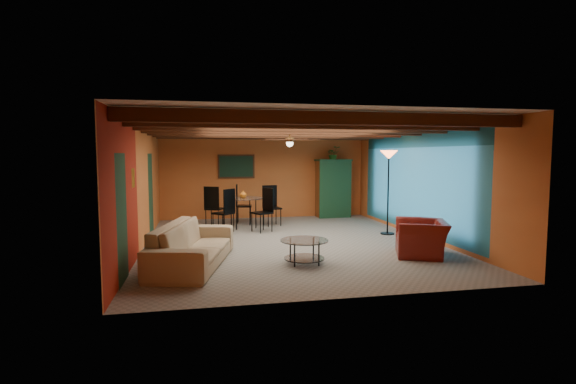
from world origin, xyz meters
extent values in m
cube|color=gray|center=(0.00, 0.00, 0.00)|extent=(6.50, 8.00, 0.01)
cube|color=silver|center=(0.00, 0.00, 2.70)|extent=(6.50, 8.00, 0.01)
cube|color=#CF692F|center=(0.00, 4.00, 1.35)|extent=(6.50, 0.02, 2.70)
cube|color=maroon|center=(-3.25, 0.00, 1.35)|extent=(0.02, 8.00, 2.70)
cube|color=teal|center=(3.25, 0.00, 1.35)|extent=(0.02, 8.00, 2.70)
imported|color=tan|center=(-2.16, -1.71, 0.39)|extent=(1.64, 2.82, 0.77)
imported|color=maroon|center=(2.32, -1.83, 0.36)|extent=(1.30, 1.37, 0.71)
cube|color=brown|center=(2.20, 3.70, 0.91)|extent=(1.06, 0.57, 1.81)
cube|color=black|center=(-0.90, 3.96, 1.65)|extent=(1.05, 0.03, 0.65)
imported|color=#26661E|center=(2.20, 3.70, 2.05)|extent=(0.44, 0.38, 0.47)
imported|color=orange|center=(-0.86, 2.22, 1.26)|extent=(0.23, 0.23, 0.21)
camera|label=1|loc=(-2.00, -9.66, 2.03)|focal=26.90mm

